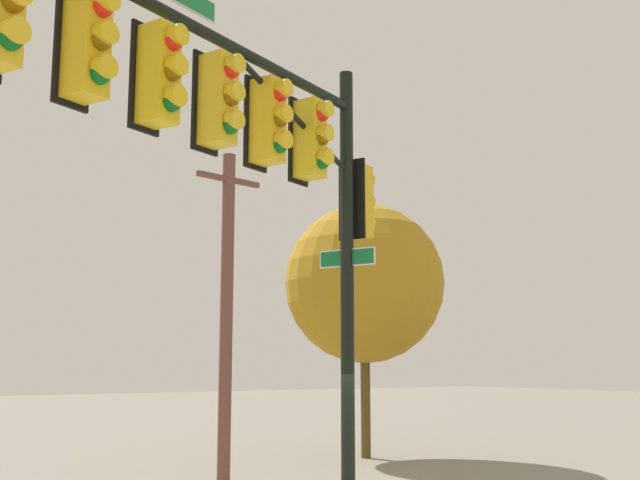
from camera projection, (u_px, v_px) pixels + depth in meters
name	position (u px, v px, depth m)	size (l,w,h in m)	color
signal_pole_assembly	(247.00, 145.00, 9.63)	(6.54, 3.16, 7.02)	black
utility_pole	(226.00, 309.00, 17.96)	(1.79, 0.48, 7.54)	brown
tree_near	(364.00, 283.00, 22.99)	(4.66, 4.66, 7.31)	#53431B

